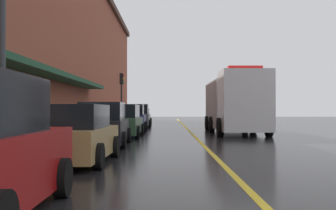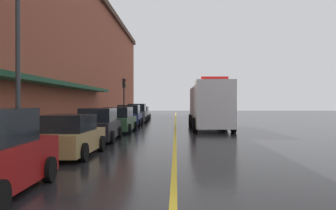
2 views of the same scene
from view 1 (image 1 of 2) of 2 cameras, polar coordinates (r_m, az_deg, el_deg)
The scene contains 17 objects.
ground_plane at distance 28.54m, azimuth 2.64°, elevation -3.54°, with size 112.00×112.00×0.00m, color black.
sidewalk_left at distance 28.90m, azimuth -9.76°, elevation -3.35°, with size 2.40×70.00×0.15m, color #ADA8A0.
lane_center_stripe at distance 28.54m, azimuth 2.64°, elevation -3.53°, with size 0.16×70.00×0.01m, color gold.
brick_building_left at distance 29.71m, azimuth -20.61°, elevation 8.92°, with size 9.67×64.00×12.69m.
parked_car_1 at distance 11.28m, azimuth -13.21°, elevation -4.15°, with size 2.08×4.17×1.57m.
parked_car_2 at distance 16.47m, azimuth -9.20°, elevation -2.83°, with size 2.07×4.78×1.72m.
parked_car_3 at distance 21.91m, azimuth -6.62°, elevation -2.32°, with size 2.12×4.70×1.70m.
parked_car_4 at distance 28.03m, azimuth -5.40°, elevation -1.88°, with size 2.17×4.18×1.80m.
parked_car_5 at distance 33.85m, azimuth -4.44°, elevation -1.61°, with size 2.17×4.70×1.88m.
parked_car_6 at distance 39.23m, azimuth -4.01°, elevation -1.69°, with size 2.03×4.51×1.55m.
box_truck at distance 25.11m, azimuth 8.99°, elevation 0.14°, with size 2.92×9.35×3.73m.
parking_meter_0 at distance 31.84m, azimuth -7.31°, elevation -1.33°, with size 0.14×0.18×1.33m.
parking_meter_1 at distance 10.67m, azimuth -21.85°, elevation -2.60°, with size 0.14×0.18×1.33m.
parking_meter_2 at distance 32.62m, azimuth -7.14°, elevation -1.32°, with size 0.14×0.18×1.33m.
parking_meter_3 at distance 13.46m, azimuth -17.20°, elevation -2.21°, with size 0.14×0.18×1.33m.
street_lamp_left at distance 12.35m, azimuth -22.35°, elevation 13.30°, with size 0.44×0.44×6.94m.
traffic_light_near at distance 34.15m, azimuth -6.73°, elevation 2.23°, with size 0.38×0.36×4.30m.
Camera 1 is at (-1.43, -3.47, 1.43)m, focal length 43.66 mm.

